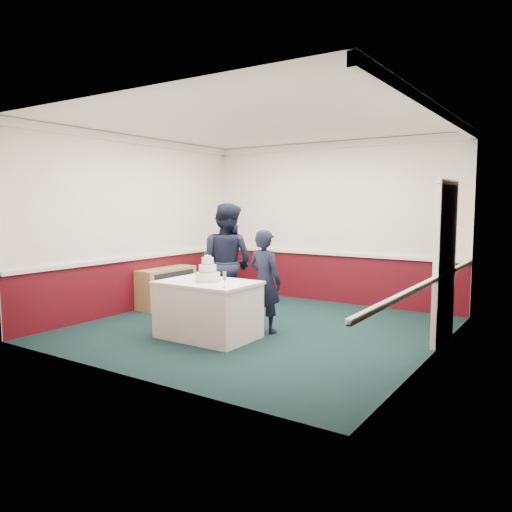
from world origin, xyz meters
The scene contains 9 objects.
ground centered at (0.00, 0.00, 0.00)m, with size 5.00×5.00×0.00m, color #132E28.
room_shell centered at (0.08, 0.61, 1.97)m, with size 5.00×5.00×3.00m.
sideboard centered at (-2.28, 0.46, 0.35)m, with size 0.41×1.20×0.70m.
cake_table centered at (-0.31, -0.79, 0.40)m, with size 1.32×0.92×0.79m.
wedding_cake centered at (-0.31, -0.79, 0.90)m, with size 0.35×0.35×0.36m.
cake_knife centered at (-0.34, -0.99, 0.79)m, with size 0.01×0.22×0.01m, color silver.
champagne_flute centered at (0.19, -1.07, 0.93)m, with size 0.05×0.05×0.21m.
person_man centered at (-0.66, 0.11, 0.93)m, with size 0.91×0.71×1.86m, color black.
person_woman centered at (0.18, -0.10, 0.75)m, with size 0.54×0.36×1.49m, color black.
Camera 1 is at (3.98, -6.10, 1.85)m, focal length 35.00 mm.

